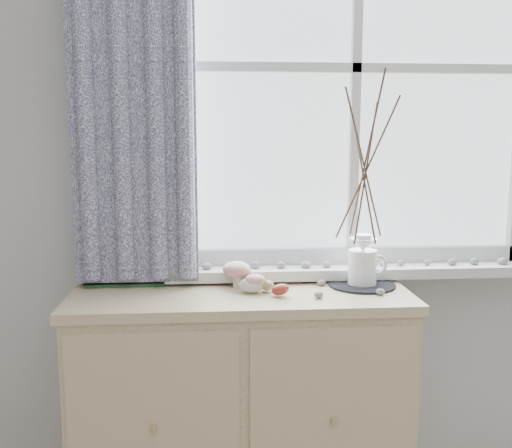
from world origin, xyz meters
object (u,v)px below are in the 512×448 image
(sideboard, at_px, (241,405))
(twig_pitcher, at_px, (365,164))
(toadstool_cluster, at_px, (241,273))
(botanical_book, at_px, (124,255))

(sideboard, bearing_deg, twig_pitcher, 6.63)
(sideboard, height_order, toadstool_cluster, toadstool_cluster)
(twig_pitcher, bearing_deg, sideboard, 172.48)
(botanical_book, bearing_deg, twig_pitcher, -4.00)
(sideboard, bearing_deg, botanical_book, 165.47)
(sideboard, xyz_separation_m, twig_pitcher, (0.45, 0.05, 0.87))
(sideboard, height_order, botanical_book, botanical_book)
(toadstool_cluster, bearing_deg, botanical_book, 171.54)
(sideboard, xyz_separation_m, botanical_book, (-0.42, 0.11, 0.54))
(botanical_book, xyz_separation_m, twig_pitcher, (0.87, -0.06, 0.33))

